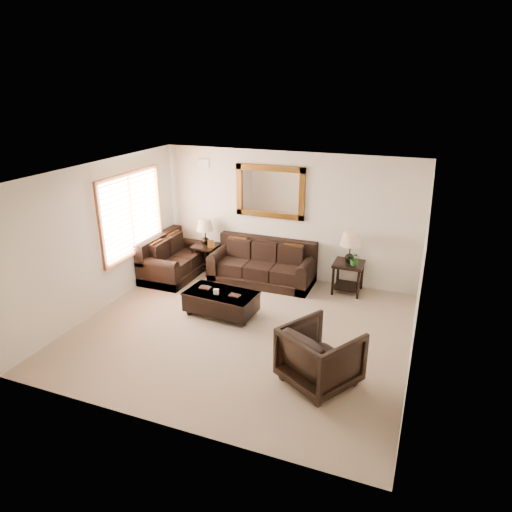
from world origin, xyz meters
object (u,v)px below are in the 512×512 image
at_px(end_table_left, 205,237).
at_px(armchair, 320,353).
at_px(sofa, 263,267).
at_px(loveseat, 173,261).
at_px(end_table_right, 350,253).
at_px(coffee_table, 221,301).

relative_size(end_table_left, armchair, 1.26).
distance_m(sofa, loveseat, 1.99).
bearing_deg(armchair, end_table_right, -55.63).
bearing_deg(loveseat, coffee_table, -125.43).
xyz_separation_m(sofa, end_table_left, (-1.40, 0.12, 0.46)).
relative_size(loveseat, end_table_left, 1.34).
height_order(end_table_left, end_table_right, end_table_right).
bearing_deg(end_table_left, end_table_right, -0.33).
height_order(sofa, loveseat, loveseat).
bearing_deg(loveseat, end_table_left, -44.51).
distance_m(end_table_right, coffee_table, 2.71).
xyz_separation_m(sofa, armchair, (1.97, -3.03, 0.15)).
bearing_deg(armchair, coffee_table, -1.05).
distance_m(sofa, armchair, 3.61).
distance_m(sofa, end_table_right, 1.85).
relative_size(sofa, end_table_right, 1.69).
height_order(sofa, armchair, armchair).
bearing_deg(sofa, armchair, -56.99).
relative_size(end_table_left, end_table_right, 0.93).
height_order(loveseat, end_table_left, end_table_left).
xyz_separation_m(loveseat, coffee_table, (1.75, -1.25, -0.06)).
xyz_separation_m(coffee_table, armchair, (2.16, -1.35, 0.20)).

